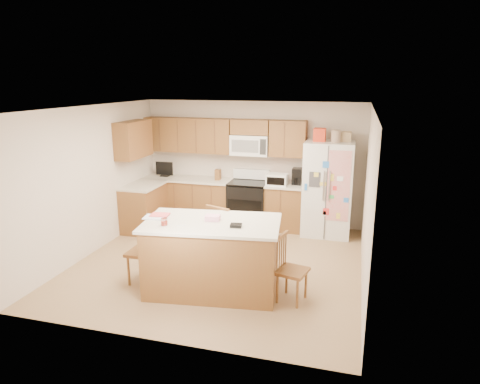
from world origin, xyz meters
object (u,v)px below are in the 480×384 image
(stove, at_px, (248,203))
(windsor_chair_back, at_px, (224,238))
(refrigerator, at_px, (328,188))
(island, at_px, (212,256))
(windsor_chair_right, at_px, (291,270))
(windsor_chair_left, at_px, (145,251))

(stove, bearing_deg, windsor_chair_back, -86.38)
(stove, height_order, refrigerator, refrigerator)
(island, relative_size, windsor_chair_right, 2.16)
(windsor_chair_back, bearing_deg, island, -84.82)
(island, relative_size, windsor_chair_back, 1.90)
(windsor_chair_back, height_order, windsor_chair_right, windsor_chair_back)
(windsor_chair_left, xyz_separation_m, windsor_chair_back, (0.96, 0.78, 0.02))
(windsor_chair_right, bearing_deg, windsor_chair_back, 147.23)
(stove, bearing_deg, windsor_chair_right, -65.29)
(refrigerator, bearing_deg, windsor_chair_left, -130.63)
(stove, xyz_separation_m, windsor_chair_left, (-0.83, -2.86, 0.00))
(stove, bearing_deg, windsor_chair_left, -106.19)
(island, bearing_deg, windsor_chair_back, 95.18)
(refrigerator, distance_m, windsor_chair_right, 2.83)
(refrigerator, height_order, windsor_chair_back, refrigerator)
(windsor_chair_right, bearing_deg, refrigerator, 84.56)
(refrigerator, distance_m, island, 3.11)
(stove, bearing_deg, refrigerator, -2.30)
(windsor_chair_left, bearing_deg, windsor_chair_right, 0.63)
(windsor_chair_left, distance_m, windsor_chair_right, 2.14)
(island, height_order, windsor_chair_left, island)
(island, xyz_separation_m, windsor_chair_back, (-0.07, 0.74, -0.02))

